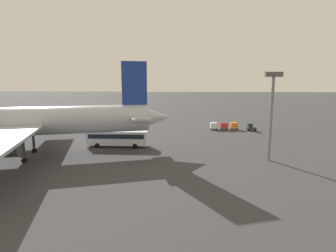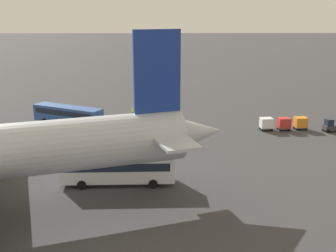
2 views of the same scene
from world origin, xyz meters
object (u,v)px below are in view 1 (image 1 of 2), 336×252
object	(u,v)px
baggage_tug	(251,127)
worker_person	(142,121)
airplane	(16,122)
cargo_cart_red	(224,126)
cargo_cart_white	(214,126)
shuttle_bus_far	(117,137)
cargo_cart_orange	(234,126)
shuttle_bus_near	(104,120)

from	to	relation	value
baggage_tug	worker_person	world-z (taller)	baggage_tug
baggage_tug	airplane	bearing A→B (deg)	23.65
cargo_cart_red	cargo_cart_white	bearing A→B (deg)	-0.74
shuttle_bus_far	cargo_cart_orange	size ratio (longest dim) A/B	5.91
shuttle_bus_far	cargo_cart_red	world-z (taller)	shuttle_bus_far
worker_person	cargo_cart_white	xyz separation A→B (m)	(-22.31, 9.53, 0.32)
airplane	baggage_tug	world-z (taller)	airplane
shuttle_bus_near	baggage_tug	xyz separation A→B (m)	(-43.12, 5.17, -0.98)
shuttle_bus_far	baggage_tug	bearing A→B (deg)	-148.25
baggage_tug	worker_person	xyz separation A→B (m)	(32.45, -10.58, -0.07)
shuttle_bus_near	cargo_cart_red	xyz separation A→B (m)	(-35.85, 4.16, -0.73)
cargo_cart_orange	cargo_cart_red	world-z (taller)	same
shuttle_bus_far	baggage_tug	size ratio (longest dim) A/B	4.91
worker_person	cargo_cart_orange	bearing A→B (deg)	161.79
airplane	cargo_cart_red	xyz separation A→B (m)	(-40.21, -31.13, -5.27)
shuttle_bus_near	cargo_cart_orange	bearing A→B (deg)	-157.34
shuttle_bus_near	cargo_cart_white	world-z (taller)	shuttle_bus_near
shuttle_bus_far	cargo_cart_red	xyz separation A→B (m)	(-24.98, -21.49, -0.81)
baggage_tug	worker_person	distance (m)	34.13
baggage_tug	cargo_cart_red	bearing A→B (deg)	-16.66
airplane	shuttle_bus_far	world-z (taller)	airplane
baggage_tug	cargo_cart_orange	xyz separation A→B (m)	(4.41, -1.36, 0.25)
cargo_cart_orange	cargo_cart_white	distance (m)	5.74
airplane	shuttle_bus_near	bearing A→B (deg)	-114.89
shuttle_bus_near	airplane	bearing A→B (deg)	111.23
shuttle_bus_near	cargo_cart_white	size ratio (longest dim) A/B	5.94
cargo_cart_orange	cargo_cart_red	distance (m)	2.88
worker_person	cargo_cart_white	distance (m)	24.26
airplane	shuttle_bus_near	size ratio (longest dim) A/B	4.34
cargo_cart_orange	cargo_cart_red	xyz separation A→B (m)	(2.86, 0.35, 0.00)
shuttle_bus_near	cargo_cart_white	bearing A→B (deg)	-158.84
shuttle_bus_near	baggage_tug	distance (m)	43.44
airplane	cargo_cart_white	size ratio (longest dim) A/B	25.78
cargo_cart_orange	shuttle_bus_near	bearing A→B (deg)	-5.62
cargo_cart_white	shuttle_bus_near	bearing A→B (deg)	-7.12
shuttle_bus_near	baggage_tug	bearing A→B (deg)	-158.56
airplane	shuttle_bus_near	xyz separation A→B (m)	(-4.37, -35.29, -4.53)
shuttle_bus_near	shuttle_bus_far	xyz separation A→B (m)	(-10.86, 25.65, 0.07)
shuttle_bus_near	cargo_cart_white	xyz separation A→B (m)	(-32.98, 4.12, -0.73)
shuttle_bus_far	worker_person	xyz separation A→B (m)	(0.19, -31.06, -1.13)
shuttle_bus_far	cargo_cart_white	size ratio (longest dim) A/B	5.91
baggage_tug	cargo_cart_white	size ratio (longest dim) A/B	1.20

